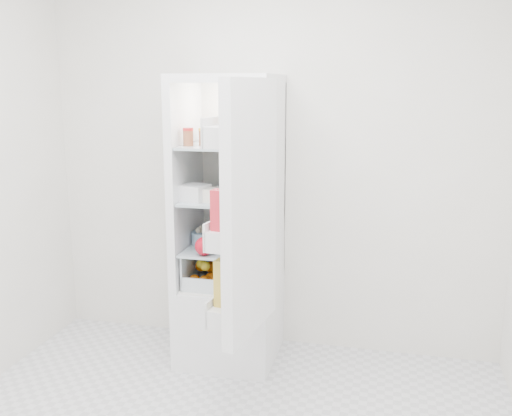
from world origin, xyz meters
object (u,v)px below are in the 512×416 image
(refrigerator, at_px, (231,256))
(fridge_door, at_px, (245,215))
(red_cabbage, at_px, (250,234))
(mushroom_bowl, at_px, (205,238))

(refrigerator, xyz_separation_m, fridge_door, (0.26, -0.64, 0.43))
(red_cabbage, distance_m, fridge_door, 0.70)
(red_cabbage, relative_size, mushroom_bowl, 0.90)
(refrigerator, bearing_deg, red_cabbage, -0.43)
(refrigerator, bearing_deg, mushroom_bowl, -167.13)
(red_cabbage, height_order, fridge_door, fridge_door)
(refrigerator, relative_size, red_cabbage, 12.06)
(mushroom_bowl, distance_m, fridge_door, 0.79)
(refrigerator, relative_size, mushroom_bowl, 10.85)
(refrigerator, height_order, fridge_door, refrigerator)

